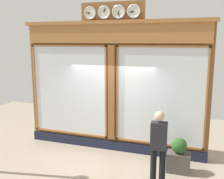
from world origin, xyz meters
name	(u,v)px	position (x,y,z in m)	size (l,w,h in m)	color
shop_facade	(113,86)	(0.00, -0.13, 1.89)	(5.46, 0.42, 4.22)	brown
pedestrian	(159,144)	(-1.58, 1.44, 0.93)	(0.38, 0.25, 1.69)	black
planter_box	(178,162)	(-1.98, 0.74, 0.25)	(0.56, 0.36, 0.49)	#4C4742
planter_shrub	(179,146)	(-1.98, 0.74, 0.68)	(0.38, 0.38, 0.38)	#285623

